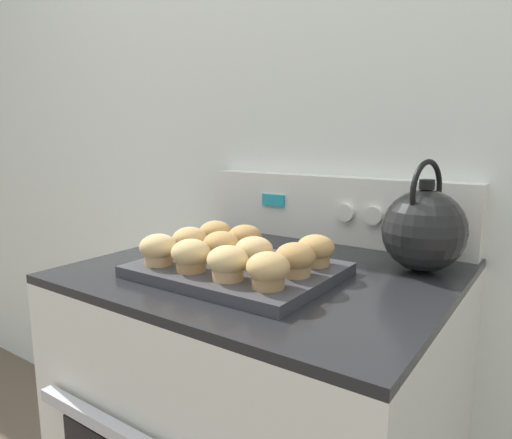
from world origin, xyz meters
The scene contains 15 objects.
wall_back centered at (0.00, 0.71, 1.20)m, with size 8.00×0.05×2.40m.
control_panel centered at (0.00, 0.66, 0.97)m, with size 0.74×0.07×0.18m.
muffin_pan centered at (-0.02, 0.27, 0.89)m, with size 0.39×0.30×0.02m.
muffin_r0_c0 centered at (-0.15, 0.18, 0.93)m, with size 0.08×0.08×0.06m.
muffin_r0_c1 centered at (-0.07, 0.18, 0.93)m, with size 0.08×0.08×0.06m.
muffin_r0_c2 centered at (0.02, 0.18, 0.93)m, with size 0.08×0.08×0.06m.
muffin_r0_c3 centered at (0.11, 0.18, 0.93)m, with size 0.08×0.08×0.06m.
muffin_r1_c0 centered at (-0.15, 0.27, 0.93)m, with size 0.08×0.08×0.06m.
muffin_r1_c1 centered at (-0.07, 0.27, 0.93)m, with size 0.08×0.08×0.06m.
muffin_r1_c2 centered at (0.02, 0.27, 0.93)m, with size 0.08×0.08×0.06m.
muffin_r1_c3 centered at (0.11, 0.27, 0.93)m, with size 0.08×0.08×0.06m.
muffin_r2_c0 centered at (-0.15, 0.36, 0.93)m, with size 0.08×0.08×0.06m.
muffin_r2_c1 centered at (-0.07, 0.36, 0.93)m, with size 0.08×0.08×0.06m.
muffin_r2_c3 centered at (0.11, 0.35, 0.93)m, with size 0.08×0.08×0.06m.
tea_kettle centered at (0.28, 0.51, 0.97)m, with size 0.17×0.21×0.23m.
Camera 1 is at (0.52, -0.45, 1.16)m, focal length 32.00 mm.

